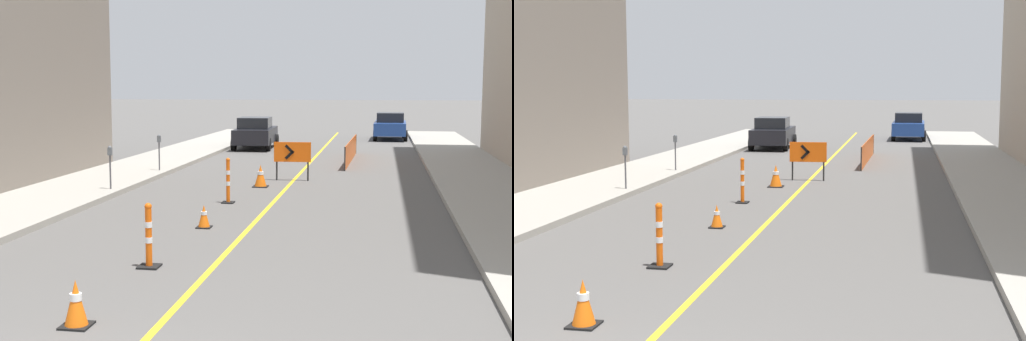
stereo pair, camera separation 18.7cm
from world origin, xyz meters
TOP-DOWN VIEW (x-y plane):
  - lane_stripe at (0.00, 21.38)m, footprint 0.12×42.75m
  - sidewalk_left at (-6.12, 21.38)m, footprint 3.07×42.75m
  - sidewalk_right at (6.12, 21.38)m, footprint 3.07×42.75m
  - traffic_cone_nearest at (-1.07, 3.00)m, footprint 0.39×0.39m
  - traffic_cone_second at (-1.01, 9.71)m, footprint 0.33×0.33m
  - traffic_cone_third at (-0.84, 16.32)m, footprint 0.47×0.47m
  - delineator_post_front at (-1.10, 6.14)m, footprint 0.37×0.37m
  - delineator_post_rear at (-1.19, 13.11)m, footprint 0.32×0.32m
  - arrow_barricade_primary at (-0.04, 17.98)m, footprint 1.24×0.12m
  - safety_mesh_fence at (1.64, 24.45)m, footprint 0.21×7.08m
  - parked_car_curb_near at (-3.37, 29.72)m, footprint 1.97×4.37m
  - parked_car_curb_mid at (3.40, 37.03)m, footprint 1.95×4.34m
  - parking_meter_near_curb at (-4.94, 14.09)m, footprint 0.12×0.11m
  - parking_meter_far_curb at (-4.94, 18.78)m, footprint 0.12×0.11m

SIDE VIEW (x-z plane):
  - lane_stripe at x=0.00m, z-range 0.00..0.01m
  - sidewalk_left at x=-6.12m, z-range 0.00..0.15m
  - sidewalk_right at x=6.12m, z-range 0.00..0.15m
  - traffic_cone_second at x=-1.01m, z-range 0.00..0.52m
  - traffic_cone_nearest at x=-1.07m, z-range 0.00..0.63m
  - traffic_cone_third at x=-0.84m, z-range 0.00..0.69m
  - safety_mesh_fence at x=1.64m, z-range 0.00..0.91m
  - delineator_post_front at x=-1.10m, z-range -0.08..1.07m
  - delineator_post_rear at x=-1.19m, z-range -0.08..1.16m
  - parked_car_curb_near at x=-3.37m, z-range 0.00..1.59m
  - parked_car_curb_mid at x=3.40m, z-range 0.00..1.59m
  - arrow_barricade_primary at x=-0.04m, z-range 0.27..1.57m
  - parking_meter_near_curb at x=-4.94m, z-range 0.42..1.69m
  - parking_meter_far_curb at x=-4.94m, z-range 0.42..1.71m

